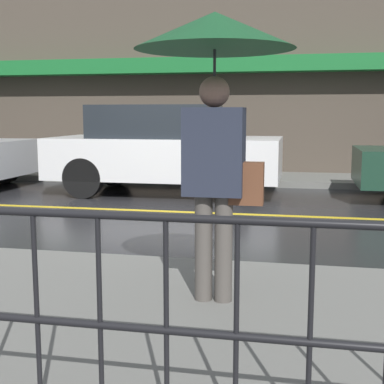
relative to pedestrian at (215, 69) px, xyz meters
name	(u,v)px	position (x,y,z in m)	size (l,w,h in m)	color
ground_plane	(161,211)	(-1.50, 4.11, -1.79)	(80.00, 80.00, 0.00)	#262628
sidewalk_near	(3,311)	(-1.50, -0.36, -1.73)	(28.00, 2.90, 0.13)	slate
sidewalk_far	(206,177)	(-1.50, 8.06, -1.73)	(28.00, 1.86, 0.13)	slate
lane_marking	(161,211)	(-1.50, 4.11, -1.79)	(25.20, 0.12, 0.01)	gold
building_storefront	(214,41)	(-1.50, 9.12, 1.41)	(28.00, 0.85, 6.47)	#4C4238
pedestrian	(215,69)	(0.00, 0.00, 0.00)	(1.11, 1.11, 2.04)	#4C4742
car_white	(164,149)	(-1.92, 5.94, -0.96)	(4.23, 1.88, 1.64)	silver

